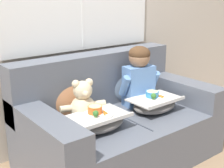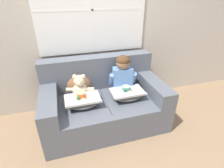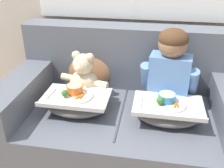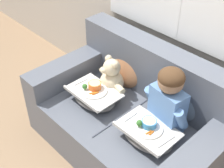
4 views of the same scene
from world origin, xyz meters
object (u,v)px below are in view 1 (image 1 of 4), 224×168
throw_pillow_behind_teddy (71,95)px  lap_tray_child (155,104)px  lap_tray_teddy (98,121)px  teddy_bear (83,104)px  throw_pillow_behind_child (126,82)px  child_figure (139,73)px  couch (116,123)px

throw_pillow_behind_teddy → lap_tray_child: size_ratio=0.89×
lap_tray_child → lap_tray_teddy: size_ratio=1.00×
lap_tray_child → lap_tray_teddy: 0.62m
throw_pillow_behind_teddy → teddy_bear: (-0.00, -0.19, -0.03)m
throw_pillow_behind_child → lap_tray_child: bearing=-90.1°
teddy_bear → lap_tray_child: teddy_bear is taller
child_figure → lap_tray_teddy: size_ratio=1.24×
lap_tray_child → throw_pillow_behind_child: bearing=89.9°
throw_pillow_behind_teddy → couch: bearing=-37.0°
couch → lap_tray_teddy: 0.39m
couch → throw_pillow_behind_child: 0.48m
couch → throw_pillow_behind_child: couch is taller
teddy_bear → throw_pillow_behind_teddy: bearing=89.6°
throw_pillow_behind_child → couch: bearing=-143.0°
child_figure → couch: bearing=-171.4°
lap_tray_teddy → teddy_bear: bearing=90.0°
throw_pillow_behind_teddy → lap_tray_teddy: 0.42m
couch → throw_pillow_behind_child: size_ratio=4.28×
couch → throw_pillow_behind_teddy: (-0.31, 0.23, 0.27)m
throw_pillow_behind_child → lap_tray_child: (-0.00, -0.40, -0.11)m
child_figure → teddy_bear: (-0.62, -0.00, -0.16)m
throw_pillow_behind_child → throw_pillow_behind_teddy: throw_pillow_behind_teddy is taller
child_figure → lap_tray_child: bearing=-90.2°
couch → child_figure: 0.51m
teddy_bear → lap_tray_teddy: size_ratio=0.86×
teddy_bear → lap_tray_child: bearing=-18.7°
teddy_bear → lap_tray_child: (0.62, -0.21, -0.08)m
teddy_bear → lap_tray_teddy: bearing=-90.0°
couch → child_figure: (0.31, 0.05, 0.40)m
child_figure → lap_tray_teddy: 0.70m
teddy_bear → throw_pillow_behind_child: bearing=17.1°
couch → lap_tray_teddy: bearing=-151.8°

